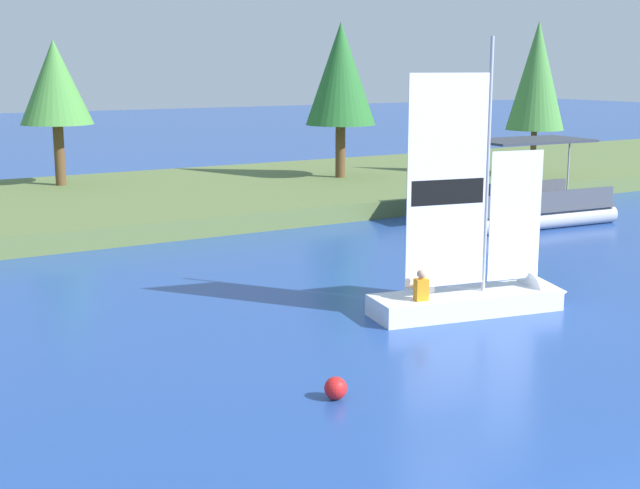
% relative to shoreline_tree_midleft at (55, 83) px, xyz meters
% --- Properties ---
extents(shore_bank, '(80.00, 13.43, 0.62)m').
position_rel_shoreline_tree_midleft_xyz_m(shore_bank, '(-0.60, -3.62, -4.37)').
color(shore_bank, '#5B703D').
rests_on(shore_bank, ground).
extents(shoreline_tree_midleft, '(2.86, 2.86, 5.77)m').
position_rel_shoreline_tree_midleft_xyz_m(shoreline_tree_midleft, '(0.00, 0.00, 0.00)').
color(shoreline_tree_midleft, brown).
rests_on(shoreline_tree_midleft, shore_bank).
extents(shoreline_tree_centre, '(2.98, 2.98, 6.56)m').
position_rel_shoreline_tree_midleft_xyz_m(shoreline_tree_centre, '(11.04, -3.70, 0.32)').
color(shoreline_tree_centre, brown).
rests_on(shoreline_tree_centre, shore_bank).
extents(shoreline_tree_midright, '(2.48, 2.48, 6.64)m').
position_rel_shoreline_tree_midleft_xyz_m(shoreline_tree_midright, '(18.55, -7.61, 0.25)').
color(shoreline_tree_midright, brown).
rests_on(shoreline_tree_midright, shore_bank).
extents(wooden_dock, '(1.47, 4.64, 0.53)m').
position_rel_shoreline_tree_midleft_xyz_m(wooden_dock, '(14.69, -12.15, -4.42)').
color(wooden_dock, brown).
rests_on(wooden_dock, ground).
extents(sailboat, '(4.97, 2.06, 6.30)m').
position_rel_shoreline_tree_midleft_xyz_m(sailboat, '(3.80, -21.33, -4.18)').
color(sailboat, white).
rests_on(sailboat, ground).
extents(pontoon_boat, '(6.11, 3.06, 2.92)m').
position_rel_shoreline_tree_midleft_xyz_m(pontoon_boat, '(12.20, -13.80, -3.97)').
color(pontoon_boat, '#B2B2B7').
rests_on(pontoon_boat, ground).
extents(channel_buoy, '(0.38, 0.38, 0.38)m').
position_rel_shoreline_tree_midleft_xyz_m(channel_buoy, '(-2.02, -24.07, -4.49)').
color(channel_buoy, red).
rests_on(channel_buoy, ground).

